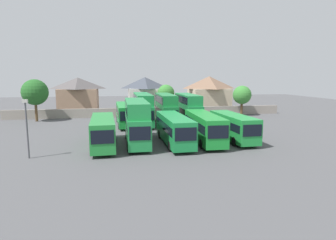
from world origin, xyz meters
name	(u,v)px	position (x,y,z in m)	size (l,w,h in m)	color
ground	(154,121)	(0.00, 18.00, 0.00)	(140.00, 140.00, 0.00)	#4C4C4F
depot_boundary_wall	(150,112)	(0.00, 24.21, 0.90)	(56.00, 0.50, 1.80)	gray
bus_1	(103,130)	(-8.17, -0.29, 1.92)	(2.97, 10.78, 3.35)	#218635
bus_2	(137,120)	(-4.24, 0.39, 2.92)	(2.60, 10.54, 5.20)	#1D853E
bus_3	(174,128)	(0.16, -0.39, 1.94)	(2.83, 10.98, 3.40)	#1A893F
bus_4	(204,126)	(4.00, 0.03, 1.98)	(2.90, 11.14, 3.47)	#1A8C30
bus_5	(233,126)	(7.88, 0.33, 1.88)	(2.84, 10.17, 3.28)	#1F8E3A
bus_6	(125,113)	(-5.23, 14.14, 1.99)	(2.96, 11.55, 3.49)	#1B8D35
bus_7	(143,107)	(-2.26, 14.36, 2.91)	(2.61, 11.57, 5.18)	#1C8841
bus_8	(166,107)	(1.66, 14.51, 2.84)	(2.62, 10.61, 5.05)	#1B7C39
bus_9	(188,107)	(5.53, 14.51, 2.81)	(2.61, 10.77, 5.00)	#1E8642
house_terrace_left	(78,95)	(-14.98, 32.79, 3.99)	(8.76, 6.76, 7.82)	#9E7A60
house_terrace_centre	(145,94)	(-0.21, 32.04, 4.05)	(7.80, 8.18, 7.92)	silver
house_terrace_right	(209,93)	(15.19, 32.75, 4.15)	(9.26, 8.20, 8.11)	#C6B293
tree_left_of_lot	(35,92)	(-20.94, 21.21, 5.23)	(4.62, 4.62, 7.57)	brown
tree_behind_wall	(242,95)	(18.88, 22.21, 4.25)	(3.79, 3.79, 6.18)	brown
tree_right_of_lot	(166,93)	(3.73, 26.71, 4.53)	(3.59, 3.59, 6.36)	brown
lamp_post_lot_edge	(27,125)	(-15.19, -4.00, 3.35)	(0.50, 0.24, 5.83)	#4C4C51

